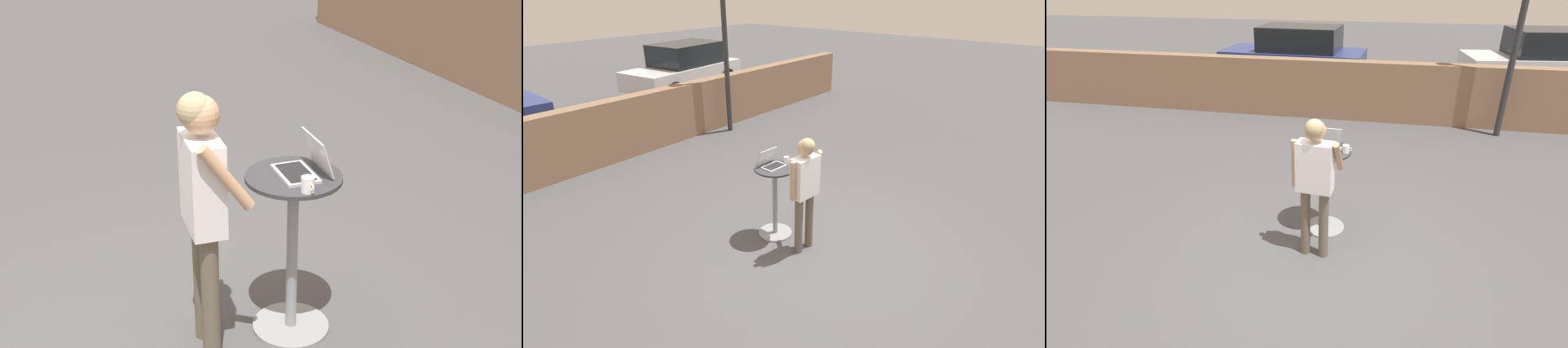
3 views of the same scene
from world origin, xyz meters
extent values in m
cylinder|color=gray|center=(-0.08, 0.75, 0.01)|extent=(0.49, 0.49, 0.03)
cylinder|color=gray|center=(-0.08, 0.75, 0.54)|extent=(0.07, 0.07, 1.03)
cylinder|color=#333338|center=(-0.08, 0.75, 1.07)|extent=(0.58, 0.58, 0.02)
cube|color=#B7BABF|center=(-0.08, 0.76, 1.09)|extent=(0.34, 0.23, 0.02)
cube|color=black|center=(-0.08, 0.76, 1.10)|extent=(0.29, 0.18, 0.00)
cube|color=#B7BABF|center=(-0.07, 0.90, 1.21)|extent=(0.33, 0.11, 0.22)
cube|color=white|center=(-0.07, 0.89, 1.21)|extent=(0.30, 0.09, 0.19)
cylinder|color=white|center=(0.15, 0.73, 1.13)|extent=(0.08, 0.08, 0.09)
torus|color=white|center=(0.20, 0.73, 1.13)|extent=(0.04, 0.01, 0.04)
cylinder|color=brown|center=(-0.22, 0.21, 0.42)|extent=(0.11, 0.11, 0.84)
cylinder|color=brown|center=(-0.01, 0.19, 0.42)|extent=(0.11, 0.11, 0.84)
cube|color=silver|center=(-0.12, 0.20, 1.12)|extent=(0.40, 0.23, 0.56)
sphere|color=tan|center=(-0.12, 0.20, 1.53)|extent=(0.22, 0.22, 0.22)
sphere|color=#9E8966|center=(-0.12, 0.17, 1.56)|extent=(0.20, 0.20, 0.20)
cylinder|color=tan|center=(-0.34, 0.22, 1.13)|extent=(0.07, 0.07, 0.53)
cylinder|color=tan|center=(0.12, 0.25, 1.24)|extent=(0.10, 0.32, 0.41)
camera|label=1|loc=(3.41, -0.96, 2.85)|focal=50.00mm
camera|label=2|loc=(-3.98, -2.60, 3.41)|focal=28.00mm
camera|label=3|loc=(0.56, -3.60, 2.96)|focal=28.00mm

